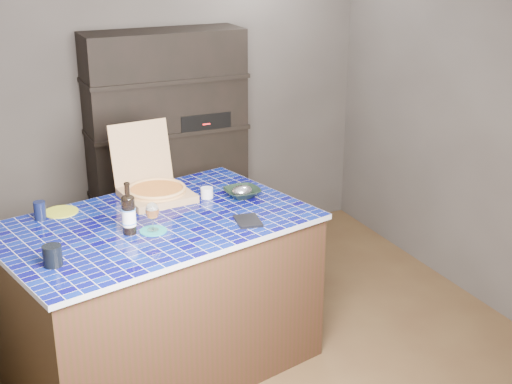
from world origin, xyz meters
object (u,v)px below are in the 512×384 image
mead_bottle (129,214)px  wine_glass (152,211)px  dvd_case (248,221)px  kitchen_island (158,295)px  bowl (242,193)px  pizza_box (155,188)px

mead_bottle → wine_glass: 0.13m
dvd_case → kitchen_island: bearing=163.3°
mead_bottle → bowl: 0.83m
dvd_case → mead_bottle: bearing=178.6°
bowl → kitchen_island: bearing=-166.5°
wine_glass → bowl: size_ratio=0.76×
wine_glass → bowl: 0.72m
dvd_case → bowl: bearing=80.6°
pizza_box → dvd_case: bearing=-64.6°
wine_glass → dvd_case: wine_glass is taller
kitchen_island → pizza_box: pizza_box is taller
mead_bottle → wine_glass: (0.12, -0.03, 0.00)m
bowl → wine_glass: bearing=-156.6°
pizza_box → bowl: bearing=-29.2°
pizza_box → dvd_case: 0.70m
wine_glass → dvd_case: bearing=-10.6°
pizza_box → dvd_case: pizza_box is taller
wine_glass → dvd_case: size_ratio=0.88×
kitchen_island → bowl: (0.61, 0.15, 0.50)m
kitchen_island → pizza_box: bearing=58.2°
dvd_case → bowl: 0.41m
pizza_box → mead_bottle: 0.56m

